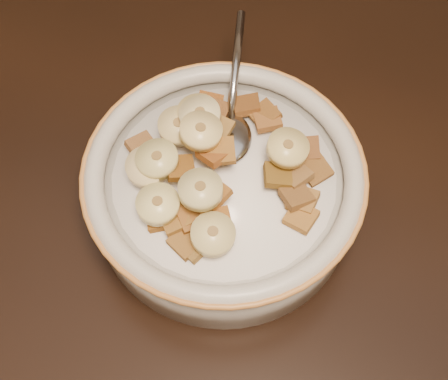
% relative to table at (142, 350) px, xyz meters
% --- Properties ---
extents(table, '(1.42, 0.93, 0.04)m').
position_rel_table_xyz_m(table, '(0.00, 0.00, 0.00)').
color(table, black).
rests_on(table, floor).
extents(chair, '(0.52, 0.52, 0.90)m').
position_rel_table_xyz_m(chair, '(0.14, 0.67, -0.28)').
color(chair, black).
rests_on(chair, floor).
extents(cereal_bowl, '(0.20, 0.20, 0.05)m').
position_rel_table_xyz_m(cereal_bowl, '(0.03, 0.12, 0.04)').
color(cereal_bowl, beige).
rests_on(cereal_bowl, table).
extents(milk, '(0.17, 0.17, 0.00)m').
position_rel_table_xyz_m(milk, '(0.03, 0.12, 0.07)').
color(milk, white).
rests_on(milk, cereal_bowl).
extents(spoon, '(0.04, 0.05, 0.01)m').
position_rel_table_xyz_m(spoon, '(0.03, 0.16, 0.07)').
color(spoon, '#8F939C').
rests_on(spoon, cereal_bowl).
extents(cereal_square_0, '(0.03, 0.03, 0.01)m').
position_rel_table_xyz_m(cereal_square_0, '(0.05, 0.18, 0.08)').
color(cereal_square_0, brown).
rests_on(cereal_square_0, milk).
extents(cereal_square_1, '(0.02, 0.02, 0.01)m').
position_rel_table_xyz_m(cereal_square_1, '(0.01, 0.18, 0.08)').
color(cereal_square_1, brown).
rests_on(cereal_square_1, milk).
extents(cereal_square_2, '(0.02, 0.02, 0.01)m').
position_rel_table_xyz_m(cereal_square_2, '(0.02, 0.15, 0.09)').
color(cereal_square_2, olive).
rests_on(cereal_square_2, milk).
extents(cereal_square_3, '(0.03, 0.03, 0.01)m').
position_rel_table_xyz_m(cereal_square_3, '(0.08, 0.13, 0.08)').
color(cereal_square_3, brown).
rests_on(cereal_square_3, milk).
extents(cereal_square_4, '(0.02, 0.02, 0.01)m').
position_rel_table_xyz_m(cereal_square_4, '(-0.01, 0.16, 0.08)').
color(cereal_square_4, brown).
rests_on(cereal_square_4, milk).
extents(cereal_square_5, '(0.03, 0.03, 0.01)m').
position_rel_table_xyz_m(cereal_square_5, '(0.04, 0.08, 0.08)').
color(cereal_square_5, '#9C661F').
rests_on(cereal_square_5, milk).
extents(cereal_square_6, '(0.03, 0.03, 0.01)m').
position_rel_table_xyz_m(cereal_square_6, '(0.02, 0.08, 0.08)').
color(cereal_square_6, brown).
rests_on(cereal_square_6, milk).
extents(cereal_square_7, '(0.03, 0.03, 0.01)m').
position_rel_table_xyz_m(cereal_square_7, '(0.09, 0.15, 0.07)').
color(cereal_square_7, brown).
rests_on(cereal_square_7, milk).
extents(cereal_square_8, '(0.03, 0.03, 0.01)m').
position_rel_table_xyz_m(cereal_square_8, '(-0.00, 0.18, 0.08)').
color(cereal_square_8, brown).
rests_on(cereal_square_8, milk).
extents(cereal_square_9, '(0.03, 0.03, 0.01)m').
position_rel_table_xyz_m(cereal_square_9, '(0.03, 0.06, 0.07)').
color(cereal_square_9, olive).
rests_on(cereal_square_9, milk).
extents(cereal_square_10, '(0.03, 0.03, 0.01)m').
position_rel_table_xyz_m(cereal_square_10, '(0.03, 0.19, 0.08)').
color(cereal_square_10, brown).
rests_on(cereal_square_10, milk).
extents(cereal_square_11, '(0.03, 0.03, 0.01)m').
position_rel_table_xyz_m(cereal_square_11, '(-0.00, 0.15, 0.08)').
color(cereal_square_11, brown).
rests_on(cereal_square_11, milk).
extents(cereal_square_12, '(0.03, 0.03, 0.01)m').
position_rel_table_xyz_m(cereal_square_12, '(0.01, 0.08, 0.08)').
color(cereal_square_12, olive).
rests_on(cereal_square_12, milk).
extents(cereal_square_13, '(0.02, 0.02, 0.01)m').
position_rel_table_xyz_m(cereal_square_13, '(0.00, 0.15, 0.08)').
color(cereal_square_13, '#9C682D').
rests_on(cereal_square_13, milk).
extents(cereal_square_14, '(0.03, 0.03, 0.01)m').
position_rel_table_xyz_m(cereal_square_14, '(0.03, 0.10, 0.09)').
color(cereal_square_14, brown).
rests_on(cereal_square_14, milk).
extents(cereal_square_15, '(0.03, 0.03, 0.01)m').
position_rel_table_xyz_m(cereal_square_15, '(0.00, 0.11, 0.09)').
color(cereal_square_15, brown).
rests_on(cereal_square_15, milk).
extents(cereal_square_16, '(0.03, 0.03, 0.01)m').
position_rel_table_xyz_m(cereal_square_16, '(-0.03, 0.13, 0.08)').
color(cereal_square_16, brown).
rests_on(cereal_square_16, milk).
extents(cereal_square_17, '(0.03, 0.03, 0.01)m').
position_rel_table_xyz_m(cereal_square_17, '(0.03, 0.13, 0.09)').
color(cereal_square_17, '#9A5C1B').
rests_on(cereal_square_17, milk).
extents(cereal_square_18, '(0.03, 0.03, 0.01)m').
position_rel_table_xyz_m(cereal_square_18, '(0.05, 0.18, 0.08)').
color(cereal_square_18, brown).
rests_on(cereal_square_18, milk).
extents(cereal_square_19, '(0.03, 0.03, 0.01)m').
position_rel_table_xyz_m(cereal_square_19, '(0.02, 0.13, 0.09)').
color(cereal_square_19, brown).
rests_on(cereal_square_19, milk).
extents(cereal_square_20, '(0.02, 0.02, 0.01)m').
position_rel_table_xyz_m(cereal_square_20, '(0.09, 0.12, 0.08)').
color(cereal_square_20, olive).
rests_on(cereal_square_20, milk).
extents(cereal_square_21, '(0.03, 0.03, 0.01)m').
position_rel_table_xyz_m(cereal_square_21, '(0.10, 0.14, 0.08)').
color(cereal_square_21, brown).
rests_on(cereal_square_21, milk).
extents(cereal_square_22, '(0.02, 0.02, 0.01)m').
position_rel_table_xyz_m(cereal_square_22, '(0.00, 0.18, 0.07)').
color(cereal_square_22, '#995118').
rests_on(cereal_square_22, milk).
extents(cereal_square_23, '(0.03, 0.03, 0.01)m').
position_rel_table_xyz_m(cereal_square_23, '(0.09, 0.10, 0.08)').
color(cereal_square_23, '#9A6624').
rests_on(cereal_square_23, milk).
extents(cereal_square_24, '(0.03, 0.03, 0.01)m').
position_rel_table_xyz_m(cereal_square_24, '(0.09, 0.12, 0.08)').
color(cereal_square_24, brown).
rests_on(cereal_square_24, milk).
extents(cereal_square_25, '(0.03, 0.02, 0.01)m').
position_rel_table_xyz_m(cereal_square_25, '(0.09, 0.16, 0.08)').
color(cereal_square_25, brown).
rests_on(cereal_square_25, milk).
extents(cereal_square_26, '(0.03, 0.03, 0.01)m').
position_rel_table_xyz_m(cereal_square_26, '(0.02, 0.06, 0.08)').
color(cereal_square_26, brown).
rests_on(cereal_square_26, milk).
extents(cereal_square_27, '(0.03, 0.03, 0.01)m').
position_rel_table_xyz_m(cereal_square_27, '(0.07, 0.13, 0.08)').
color(cereal_square_27, brown).
rests_on(cereal_square_27, milk).
extents(cereal_square_28, '(0.03, 0.03, 0.01)m').
position_rel_table_xyz_m(cereal_square_28, '(-0.00, 0.08, 0.08)').
color(cereal_square_28, brown).
rests_on(cereal_square_28, milk).
extents(banana_slice_0, '(0.04, 0.04, 0.01)m').
position_rel_table_xyz_m(banana_slice_0, '(-0.01, 0.15, 0.09)').
color(banana_slice_0, '#E1C670').
rests_on(banana_slice_0, milk).
extents(banana_slice_1, '(0.04, 0.04, 0.01)m').
position_rel_table_xyz_m(banana_slice_1, '(-0.02, 0.11, 0.09)').
color(banana_slice_1, '#DBCB72').
rests_on(banana_slice_1, milk).
extents(banana_slice_2, '(0.04, 0.04, 0.01)m').
position_rel_table_xyz_m(banana_slice_2, '(0.02, 0.09, 0.10)').
color(banana_slice_2, beige).
rests_on(banana_slice_2, milk).
extents(banana_slice_3, '(0.04, 0.04, 0.01)m').
position_rel_table_xyz_m(banana_slice_3, '(0.04, 0.07, 0.09)').
color(banana_slice_3, '#CDBD6D').
rests_on(banana_slice_3, milk).
extents(banana_slice_4, '(0.04, 0.04, 0.01)m').
position_rel_table_xyz_m(banana_slice_4, '(0.07, 0.15, 0.09)').
color(banana_slice_4, '#FFE786').
rests_on(banana_slice_4, milk).
extents(banana_slice_5, '(0.04, 0.04, 0.01)m').
position_rel_table_xyz_m(banana_slice_5, '(0.00, 0.15, 0.10)').
color(banana_slice_5, '#FAEDA5').
rests_on(banana_slice_5, milk).
extents(banana_slice_6, '(0.03, 0.03, 0.01)m').
position_rel_table_xyz_m(banana_slice_6, '(-0.01, 0.08, 0.09)').
color(banana_slice_6, '#E2D77D').
rests_on(banana_slice_6, milk).
extents(banana_slice_7, '(0.04, 0.04, 0.01)m').
position_rel_table_xyz_m(banana_slice_7, '(0.00, 0.16, 0.09)').
color(banana_slice_7, '#E4C98A').
rests_on(banana_slice_7, milk).
extents(banana_slice_8, '(0.04, 0.04, 0.01)m').
position_rel_table_xyz_m(banana_slice_8, '(0.01, 0.14, 0.10)').
color(banana_slice_8, '#F6D486').
rests_on(banana_slice_8, milk).
extents(banana_slice_9, '(0.04, 0.04, 0.01)m').
position_rel_table_xyz_m(banana_slice_9, '(-0.02, 0.11, 0.09)').
color(banana_slice_9, '#FFE295').
rests_on(banana_slice_9, milk).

